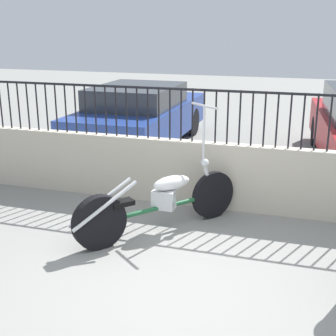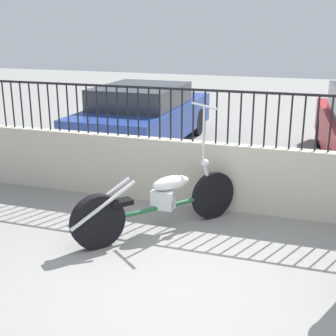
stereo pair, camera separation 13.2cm
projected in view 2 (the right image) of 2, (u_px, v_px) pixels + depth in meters
ground_plane at (170, 287)px, 4.72m from camera, size 40.00×40.00×0.00m
low_wall at (220, 176)px, 6.64m from camera, size 10.26×0.18×0.95m
fence_railing at (223, 109)px, 6.35m from camera, size 10.26×0.04×0.75m
motorcycle_green at (151, 204)px, 5.81m from camera, size 1.62×1.91×1.58m
car_blue at (144, 115)px, 10.00m from camera, size 1.79×4.30×1.32m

